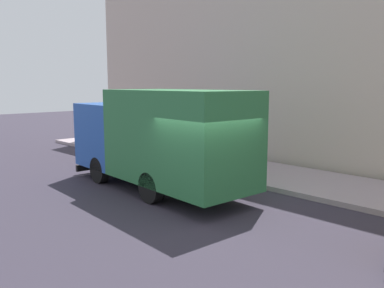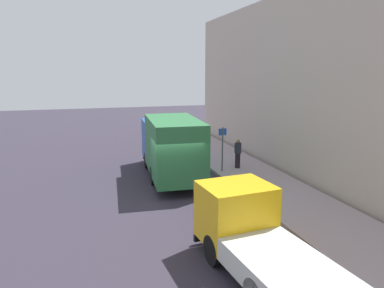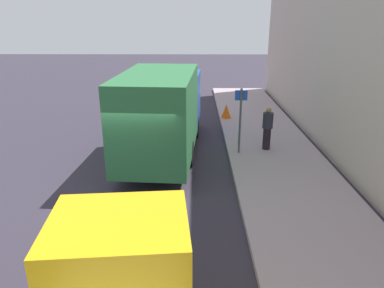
% 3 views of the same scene
% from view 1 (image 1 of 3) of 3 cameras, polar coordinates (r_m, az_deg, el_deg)
% --- Properties ---
extents(ground, '(80.00, 80.00, 0.00)m').
position_cam_1_polar(ground, '(10.81, 1.84, -9.70)').
color(ground, '#312B38').
extents(sidewalk, '(3.44, 30.00, 0.16)m').
position_cam_1_polar(sidewalk, '(14.45, 14.97, -4.98)').
color(sidewalk, '#A49299').
rests_on(sidewalk, ground).
extents(building_facade, '(0.50, 30.00, 9.52)m').
position_cam_1_polar(building_facade, '(16.07, 19.79, 12.96)').
color(building_facade, '#C1AD9F').
rests_on(building_facade, ground).
extents(large_utility_truck, '(2.80, 7.37, 3.21)m').
position_cam_1_polar(large_utility_truck, '(12.70, -4.79, 1.03)').
color(large_utility_truck, '#1E4DA6').
rests_on(large_utility_truck, ground).
extents(pedestrian_walking, '(0.51, 0.51, 1.62)m').
position_cam_1_polar(pedestrian_walking, '(15.66, 5.82, -0.24)').
color(pedestrian_walking, black).
rests_on(pedestrian_walking, sidewalk).
extents(traffic_cone_orange, '(0.49, 0.49, 0.70)m').
position_cam_1_polar(traffic_cone_orange, '(18.12, -7.42, -0.66)').
color(traffic_cone_orange, orange).
rests_on(traffic_cone_orange, sidewalk).
extents(street_sign_post, '(0.44, 0.08, 2.41)m').
position_cam_1_polar(street_sign_post, '(14.50, 4.32, 1.40)').
color(street_sign_post, '#4C5156').
rests_on(street_sign_post, sidewalk).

